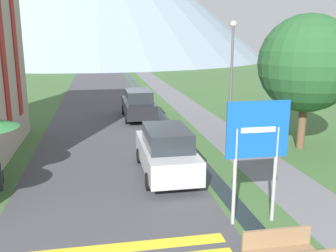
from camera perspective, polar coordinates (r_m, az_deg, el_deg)
The scene contains 9 objects.
ground_plane at distance 25.08m, azimuth -4.07°, elevation 1.87°, with size 160.00×160.00×0.00m, color #3D6033.
road at distance 34.78m, azimuth -10.10°, elevation 4.95°, with size 6.40×60.00×0.01m.
footpath at distance 35.36m, azimuth -0.14°, elevation 5.29°, with size 2.20×60.00×0.01m.
drainage_channel at distance 35.01m, azimuth -4.02°, elevation 5.17°, with size 0.60×60.00×0.00m.
road_sign at distance 10.16m, azimuth 13.41°, elevation -2.57°, with size 1.73×0.11×3.41m.
parked_car_near at distance 13.85m, azimuth -0.30°, elevation -3.79°, with size 1.87×4.57×1.82m.
parked_car_far at distance 23.48m, azimuth -4.53°, elevation 3.33°, with size 1.88×4.59×1.82m.
streetlamp at distance 18.03m, azimuth 9.66°, elevation 7.98°, with size 0.28×0.28×5.73m.
tree_by_path at distance 17.73m, azimuth 20.41°, elevation 8.90°, with size 4.29×4.29×6.02m.
Camera 1 is at (-2.77, -4.42, 5.01)m, focal length 40.00 mm.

